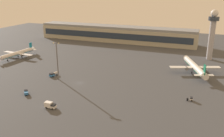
{
  "coord_description": "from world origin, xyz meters",
  "views": [
    {
      "loc": [
        69.19,
        -122.41,
        54.79
      ],
      "look_at": [
        12.57,
        21.95,
        4.0
      ],
      "focal_mm": 39.58,
      "sensor_mm": 36.0,
      "label": 1
    }
  ],
  "objects_px": {
    "control_tower": "(212,31)",
    "pushback_tug": "(191,99)",
    "catering_truck": "(50,105)",
    "cargo_loader": "(26,92)",
    "airplane_near_gate": "(18,53)",
    "fuel_truck": "(53,74)",
    "apron_light_east": "(57,58)",
    "airplane_far_stand": "(195,67)"
  },
  "relations": [
    {
      "from": "fuel_truck",
      "to": "apron_light_east",
      "type": "bearing_deg",
      "value": 157.09
    },
    {
      "from": "fuel_truck",
      "to": "apron_light_east",
      "type": "xyz_separation_m",
      "value": [
        6.54,
        -4.09,
        12.36
      ]
    },
    {
      "from": "control_tower",
      "to": "fuel_truck",
      "type": "height_order",
      "value": "control_tower"
    },
    {
      "from": "control_tower",
      "to": "catering_truck",
      "type": "distance_m",
      "value": 138.87
    },
    {
      "from": "pushback_tug",
      "to": "control_tower",
      "type": "bearing_deg",
      "value": 173.75
    },
    {
      "from": "airplane_far_stand",
      "to": "fuel_truck",
      "type": "height_order",
      "value": "airplane_far_stand"
    },
    {
      "from": "airplane_far_stand",
      "to": "cargo_loader",
      "type": "distance_m",
      "value": 108.38
    },
    {
      "from": "airplane_far_stand",
      "to": "catering_truck",
      "type": "bearing_deg",
      "value": -148.31
    },
    {
      "from": "cargo_loader",
      "to": "apron_light_east",
      "type": "relative_size",
      "value": 0.18
    },
    {
      "from": "airplane_far_stand",
      "to": "catering_truck",
      "type": "relative_size",
      "value": 7.34
    },
    {
      "from": "airplane_near_gate",
      "to": "control_tower",
      "type": "bearing_deg",
      "value": -155.66
    },
    {
      "from": "pushback_tug",
      "to": "airplane_far_stand",
      "type": "bearing_deg",
      "value": -179.64
    },
    {
      "from": "pushback_tug",
      "to": "apron_light_east",
      "type": "relative_size",
      "value": 0.13
    },
    {
      "from": "airplane_near_gate",
      "to": "pushback_tug",
      "type": "relative_size",
      "value": 12.03
    },
    {
      "from": "catering_truck",
      "to": "cargo_loader",
      "type": "bearing_deg",
      "value": -111.24
    },
    {
      "from": "control_tower",
      "to": "airplane_far_stand",
      "type": "xyz_separation_m",
      "value": [
        -8.65,
        -39.02,
        -18.42
      ]
    },
    {
      "from": "catering_truck",
      "to": "apron_light_east",
      "type": "bearing_deg",
      "value": -151.8
    },
    {
      "from": "catering_truck",
      "to": "fuel_truck",
      "type": "relative_size",
      "value": 0.87
    },
    {
      "from": "airplane_near_gate",
      "to": "airplane_far_stand",
      "type": "height_order",
      "value": "airplane_far_stand"
    },
    {
      "from": "pushback_tug",
      "to": "fuel_truck",
      "type": "distance_m",
      "value": 86.72
    },
    {
      "from": "cargo_loader",
      "to": "airplane_near_gate",
      "type": "bearing_deg",
      "value": 90.35
    },
    {
      "from": "control_tower",
      "to": "airplane_near_gate",
      "type": "distance_m",
      "value": 156.82
    },
    {
      "from": "pushback_tug",
      "to": "apron_light_east",
      "type": "height_order",
      "value": "apron_light_east"
    },
    {
      "from": "airplane_near_gate",
      "to": "cargo_loader",
      "type": "bearing_deg",
      "value": 138.91
    },
    {
      "from": "fuel_truck",
      "to": "control_tower",
      "type": "bearing_deg",
      "value": -130.52
    },
    {
      "from": "cargo_loader",
      "to": "apron_light_east",
      "type": "xyz_separation_m",
      "value": [
        3.48,
        26.05,
        12.54
      ]
    },
    {
      "from": "cargo_loader",
      "to": "fuel_truck",
      "type": "height_order",
      "value": "fuel_truck"
    },
    {
      "from": "catering_truck",
      "to": "cargo_loader",
      "type": "relative_size",
      "value": 1.31
    },
    {
      "from": "airplane_far_stand",
      "to": "cargo_loader",
      "type": "height_order",
      "value": "airplane_far_stand"
    },
    {
      "from": "control_tower",
      "to": "catering_truck",
      "type": "relative_size",
      "value": 6.9
    },
    {
      "from": "control_tower",
      "to": "catering_truck",
      "type": "height_order",
      "value": "control_tower"
    },
    {
      "from": "catering_truck",
      "to": "apron_light_east",
      "type": "xyz_separation_m",
      "value": [
        -17.98,
        34.77,
        12.14
      ]
    },
    {
      "from": "catering_truck",
      "to": "pushback_tug",
      "type": "height_order",
      "value": "catering_truck"
    },
    {
      "from": "cargo_loader",
      "to": "pushback_tug",
      "type": "height_order",
      "value": "cargo_loader"
    },
    {
      "from": "airplane_far_stand",
      "to": "apron_light_east",
      "type": "xyz_separation_m",
      "value": [
        -78.49,
        -44.78,
        9.51
      ]
    },
    {
      "from": "control_tower",
      "to": "pushback_tug",
      "type": "bearing_deg",
      "value": -94.79
    },
    {
      "from": "control_tower",
      "to": "catering_truck",
      "type": "xyz_separation_m",
      "value": [
        -69.16,
        -118.57,
        -21.05
      ]
    },
    {
      "from": "cargo_loader",
      "to": "apron_light_east",
      "type": "bearing_deg",
      "value": 38.48
    },
    {
      "from": "airplane_far_stand",
      "to": "airplane_near_gate",
      "type": "bearing_deg",
      "value": 164.5
    },
    {
      "from": "airplane_near_gate",
      "to": "fuel_truck",
      "type": "height_order",
      "value": "airplane_near_gate"
    },
    {
      "from": "airplane_near_gate",
      "to": "pushback_tug",
      "type": "bearing_deg",
      "value": 171.28
    },
    {
      "from": "control_tower",
      "to": "apron_light_east",
      "type": "distance_m",
      "value": 121.22
    }
  ]
}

